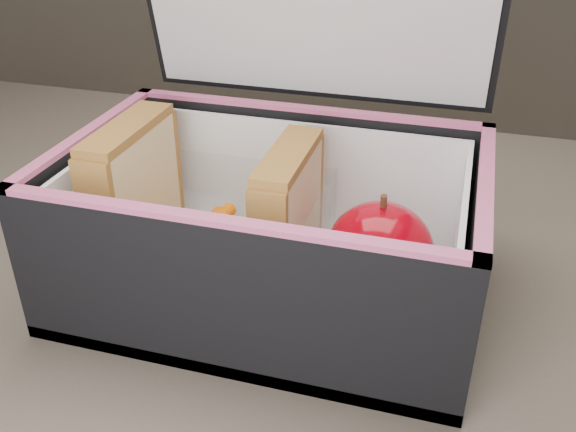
% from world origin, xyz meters
% --- Properties ---
extents(kitchen_table, '(1.20, 0.80, 0.75)m').
position_xyz_m(kitchen_table, '(0.00, 0.00, 0.66)').
color(kitchen_table, brown).
rests_on(kitchen_table, ground).
extents(lunch_bag, '(0.30, 0.25, 0.31)m').
position_xyz_m(lunch_bag, '(0.01, 0.01, 0.82)').
color(lunch_bag, black).
rests_on(lunch_bag, kitchen_table).
extents(plastic_tub, '(0.17, 0.12, 0.07)m').
position_xyz_m(plastic_tub, '(-0.04, 0.01, 0.80)').
color(plastic_tub, white).
rests_on(plastic_tub, lunch_bag).
extents(sandwich_left, '(0.03, 0.10, 0.11)m').
position_xyz_m(sandwich_left, '(-0.10, 0.01, 0.82)').
color(sandwich_left, '#E3C28B').
rests_on(sandwich_left, plastic_tub).
extents(sandwich_right, '(0.03, 0.10, 0.11)m').
position_xyz_m(sandwich_right, '(0.02, 0.01, 0.82)').
color(sandwich_right, '#E3C28B').
rests_on(sandwich_right, plastic_tub).
extents(carrot_sticks, '(0.05, 0.14, 0.03)m').
position_xyz_m(carrot_sticks, '(-0.04, -0.00, 0.78)').
color(carrot_sticks, '#E54C02').
rests_on(carrot_sticks, plastic_tub).
extents(paper_napkin, '(0.09, 0.09, 0.01)m').
position_xyz_m(paper_napkin, '(0.10, 0.00, 0.77)').
color(paper_napkin, white).
rests_on(paper_napkin, lunch_bag).
extents(red_apple, '(0.08, 0.08, 0.08)m').
position_xyz_m(red_apple, '(0.09, 0.00, 0.81)').
color(red_apple, maroon).
rests_on(red_apple, paper_napkin).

